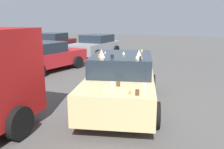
% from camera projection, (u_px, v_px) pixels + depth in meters
% --- Properties ---
extents(ground_plane, '(60.00, 60.00, 0.00)m').
position_uv_depth(ground_plane, '(121.00, 105.00, 7.10)').
color(ground_plane, '#514F4C').
extents(art_car_decorated, '(4.78, 2.97, 1.71)m').
position_uv_depth(art_car_decorated, '(122.00, 80.00, 6.95)').
color(art_car_decorated, '#D8BC7F').
rests_on(art_car_decorated, ground).
extents(parked_sedan_near_left, '(4.53, 2.27, 1.44)m').
position_uv_depth(parked_sedan_near_left, '(52.00, 43.00, 17.89)').
color(parked_sedan_near_left, '#5B1419').
rests_on(parked_sedan_near_left, ground).
extents(parked_sedan_row_back_far, '(4.12, 2.25, 1.45)m').
position_uv_depth(parked_sedan_row_back_far, '(96.00, 46.00, 15.94)').
color(parked_sedan_row_back_far, gray).
rests_on(parked_sedan_row_back_far, ground).
extents(parked_sedan_near_right, '(4.29, 2.54, 1.40)m').
position_uv_depth(parked_sedan_near_right, '(45.00, 56.00, 11.64)').
color(parked_sedan_near_right, red).
rests_on(parked_sedan_near_right, ground).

